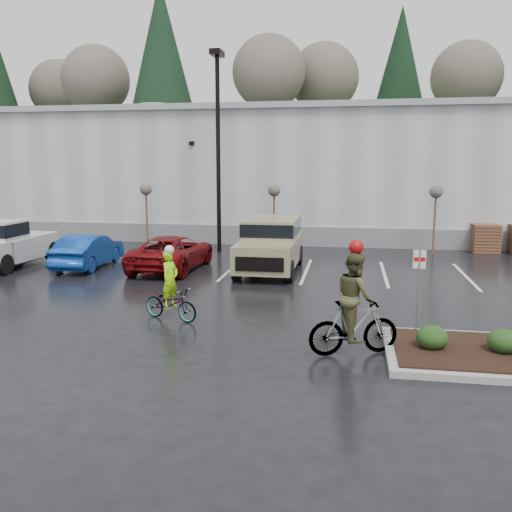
% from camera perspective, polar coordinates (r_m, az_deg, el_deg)
% --- Properties ---
extents(ground, '(120.00, 120.00, 0.00)m').
position_cam_1_polar(ground, '(13.80, 0.51, -8.00)').
color(ground, black).
rests_on(ground, ground).
extents(warehouse, '(60.50, 15.50, 7.20)m').
position_cam_1_polar(warehouse, '(35.03, 6.46, 8.81)').
color(warehouse, '#A9ACAE').
rests_on(warehouse, ground).
extents(wooded_ridge, '(80.00, 25.00, 6.00)m').
position_cam_1_polar(wooded_ridge, '(58.02, 7.85, 8.51)').
color(wooded_ridge, '#223E1A').
rests_on(wooded_ridge, ground).
extents(lamppost, '(0.50, 1.00, 9.22)m').
position_cam_1_polar(lamppost, '(25.75, -4.03, 13.04)').
color(lamppost, black).
rests_on(lamppost, ground).
extents(sapling_west, '(0.60, 0.60, 3.20)m').
position_cam_1_polar(sapling_west, '(27.91, -11.51, 6.55)').
color(sapling_west, '#553522').
rests_on(sapling_west, ground).
extents(sapling_mid, '(0.60, 0.60, 3.20)m').
position_cam_1_polar(sapling_mid, '(26.26, 1.92, 6.54)').
color(sapling_mid, '#553522').
rests_on(sapling_mid, ground).
extents(sapling_east, '(0.60, 0.60, 3.20)m').
position_cam_1_polar(sapling_east, '(26.29, 18.42, 6.05)').
color(sapling_east, '#553522').
rests_on(sapling_east, ground).
extents(pallet_stack_a, '(1.20, 1.20, 1.35)m').
position_cam_1_polar(pallet_stack_a, '(27.93, 22.97, 1.73)').
color(pallet_stack_a, '#553522').
rests_on(pallet_stack_a, ground).
extents(shrub_a, '(0.70, 0.70, 0.52)m').
position_cam_1_polar(shrub_a, '(12.69, 18.04, -8.15)').
color(shrub_a, '#1A3512').
rests_on(shrub_a, curb_island).
extents(shrub_b, '(0.70, 0.70, 0.52)m').
position_cam_1_polar(shrub_b, '(13.00, 24.66, -8.15)').
color(shrub_b, '#1A3512').
rests_on(shrub_b, curb_island).
extents(fire_lane_sign, '(0.30, 0.05, 2.20)m').
position_cam_1_polar(fire_lane_sign, '(13.56, 16.72, -2.59)').
color(fire_lane_sign, gray).
rests_on(fire_lane_sign, ground).
extents(pickup_white, '(2.10, 5.20, 1.96)m').
position_cam_1_polar(pickup_white, '(24.55, -24.41, 1.34)').
color(pickup_white, '#B9BAB5').
rests_on(pickup_white, ground).
extents(car_blue, '(1.62, 4.20, 1.36)m').
position_cam_1_polar(car_blue, '(23.06, -17.22, 0.54)').
color(car_blue, navy).
rests_on(car_blue, ground).
extents(car_red, '(2.48, 5.01, 1.37)m').
position_cam_1_polar(car_red, '(21.86, -8.82, 0.38)').
color(car_red, maroon).
rests_on(car_red, ground).
extents(suv_tan, '(2.20, 5.10, 2.06)m').
position_cam_1_polar(suv_tan, '(21.11, 1.50, 1.11)').
color(suv_tan, gray).
rests_on(suv_tan, ground).
extents(cyclist_hivis, '(1.79, 1.12, 2.05)m').
position_cam_1_polar(cyclist_hivis, '(14.87, -8.99, -4.23)').
color(cyclist_hivis, '#3F3F44').
rests_on(cyclist_hivis, ground).
extents(cyclist_olive, '(2.07, 1.26, 2.59)m').
position_cam_1_polar(cyclist_olive, '(12.20, 10.29, -6.02)').
color(cyclist_olive, '#3F3F44').
rests_on(cyclist_olive, ground).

